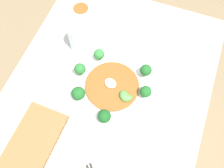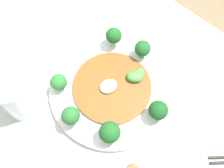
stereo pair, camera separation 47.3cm
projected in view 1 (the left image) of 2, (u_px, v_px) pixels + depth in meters
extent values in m
plane|color=#7F6B4C|center=(109.00, 141.00, 1.65)|extent=(8.00, 8.00, 0.00)
cube|color=#B7BCAD|center=(108.00, 123.00, 1.31)|extent=(0.96, 0.73, 0.77)
cylinder|color=white|center=(112.00, 87.00, 0.96)|extent=(0.31, 0.31, 0.02)
cylinder|color=#89B76B|center=(145.00, 74.00, 0.96)|extent=(0.01, 0.01, 0.02)
sphere|color=#1E5B23|center=(146.00, 70.00, 0.94)|extent=(0.04, 0.04, 0.04)
cylinder|color=#89B76B|center=(81.00, 72.00, 0.97)|extent=(0.01, 0.01, 0.02)
sphere|color=#286B2D|center=(80.00, 69.00, 0.94)|extent=(0.04, 0.04, 0.04)
cylinder|color=#89B76B|center=(104.00, 119.00, 0.89)|extent=(0.02, 0.02, 0.01)
sphere|color=#19511E|center=(104.00, 116.00, 0.87)|extent=(0.05, 0.05, 0.05)
cylinder|color=#70A356|center=(145.00, 94.00, 0.93)|extent=(0.01, 0.01, 0.02)
sphere|color=#1E5B23|center=(146.00, 92.00, 0.91)|extent=(0.04, 0.04, 0.04)
cylinder|color=#89B76B|center=(99.00, 57.00, 1.00)|extent=(0.01, 0.01, 0.01)
sphere|color=#2D7533|center=(99.00, 54.00, 0.98)|extent=(0.04, 0.04, 0.04)
cylinder|color=#7AAD5B|center=(79.00, 97.00, 0.93)|extent=(0.02, 0.02, 0.02)
sphere|color=#1E5B23|center=(78.00, 93.00, 0.90)|extent=(0.05, 0.05, 0.05)
cylinder|color=brown|center=(112.00, 86.00, 0.95)|extent=(0.20, 0.20, 0.01)
ellipsoid|color=#4C933D|center=(127.00, 98.00, 0.92)|extent=(0.04, 0.05, 0.02)
ellipsoid|color=#4C933D|center=(124.00, 95.00, 0.92)|extent=(0.05, 0.05, 0.02)
ellipsoid|color=beige|center=(110.00, 83.00, 0.94)|extent=(0.05, 0.05, 0.01)
cylinder|color=silver|center=(78.00, 38.00, 1.00)|extent=(0.07, 0.07, 0.12)
cylinder|color=white|center=(81.00, 10.00, 1.12)|extent=(0.09, 0.09, 0.01)
cylinder|color=brown|center=(81.00, 9.00, 1.12)|extent=(0.07, 0.07, 0.00)
cube|color=brown|center=(33.00, 142.00, 0.87)|extent=(0.26, 0.15, 0.02)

